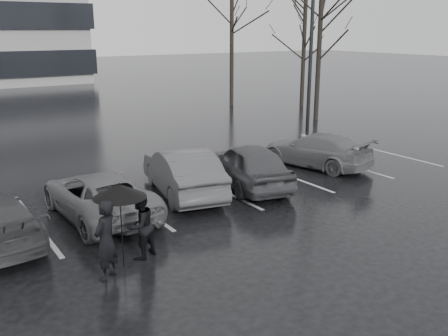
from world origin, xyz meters
name	(u,v)px	position (x,y,z in m)	size (l,w,h in m)	color
ground	(246,214)	(0.00, 0.00, 0.00)	(160.00, 160.00, 0.00)	black
car_main	(248,165)	(1.56, 2.06, 0.71)	(1.68, 4.19, 1.43)	black
car_west_a	(183,172)	(-0.59, 2.50, 0.72)	(1.51, 4.34, 1.43)	#2D2D2F
car_west_b	(99,195)	(-3.39, 2.05, 0.62)	(2.04, 4.43, 1.23)	#464648
car_east	(316,150)	(5.07, 2.67, 0.62)	(1.72, 4.24, 1.23)	#464648
pedestrian_left	(106,240)	(-4.47, -1.42, 0.84)	(0.61, 0.40, 1.67)	black
pedestrian_right	(140,226)	(-3.50, -0.89, 0.76)	(0.74, 0.57, 1.51)	black
umbrella	(119,191)	(-4.01, -1.12, 1.71)	(1.11, 1.11, 1.88)	black
lamp_post	(311,44)	(7.97, 6.31, 4.29)	(0.51, 0.51, 9.38)	#99999C
stall_stripes	(177,195)	(-0.80, 2.50, 0.00)	(19.72, 5.00, 0.00)	#AEAEB1
tree_east	(319,46)	(12.00, 10.00, 4.00)	(0.26, 0.26, 8.00)	black
tree_ne	(304,52)	(14.50, 14.00, 3.50)	(0.26, 0.26, 7.00)	black
tree_north	(232,40)	(11.00, 17.00, 4.25)	(0.26, 0.26, 8.50)	black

